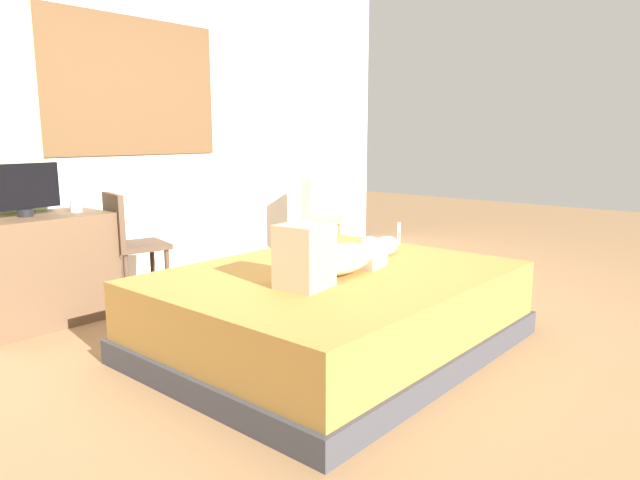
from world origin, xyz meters
name	(u,v)px	position (x,y,z in m)	size (l,w,h in m)	color
ground_plane	(343,344)	(0.00, 0.00, 0.00)	(16.00, 16.00, 0.00)	olive
back_wall_with_window	(132,112)	(0.00, 2.24, 1.46)	(6.40, 0.14, 2.90)	silver
bed	(334,310)	(-0.07, 0.01, 0.23)	(2.12, 1.66, 0.47)	#38383D
person_lying	(333,257)	(-0.18, -0.07, 0.59)	(0.94, 0.36, 0.34)	#CCB299
cat	(383,246)	(0.47, 0.04, 0.54)	(0.36, 0.13, 0.21)	silver
desk	(39,270)	(-1.02, 1.84, 0.37)	(0.90, 0.56, 0.74)	brown
tv_monitor	(23,189)	(-1.07, 1.84, 0.92)	(0.48, 0.10, 0.35)	black
cup	(76,206)	(-0.74, 1.81, 0.78)	(0.08, 0.08, 0.08)	white
chair_by_desk	(129,240)	(-0.42, 1.68, 0.51)	(0.45, 0.45, 0.86)	#4C3828
chair_spare	(316,213)	(1.59, 1.61, 0.51)	(0.52, 0.52, 0.86)	tan
curtain_left	(7,141)	(-1.03, 2.12, 1.23)	(0.44, 0.06, 2.47)	#ADCC75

